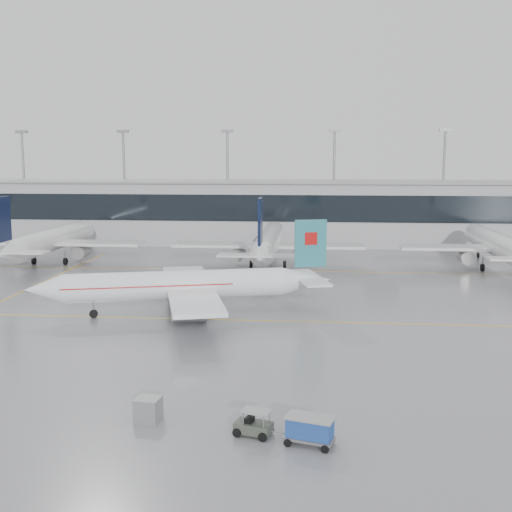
# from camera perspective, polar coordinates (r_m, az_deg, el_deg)

# --- Properties ---
(ground) EXTENTS (320.00, 320.00, 0.00)m
(ground) POSITION_cam_1_polar(r_m,az_deg,el_deg) (67.73, -0.92, -5.73)
(ground) COLOR gray
(ground) RESTS_ON ground
(taxi_line_main) EXTENTS (120.00, 0.25, 0.01)m
(taxi_line_main) POSITION_cam_1_polar(r_m,az_deg,el_deg) (67.73, -0.92, -5.73)
(taxi_line_main) COLOR #EFAD14
(taxi_line_main) RESTS_ON ground
(taxi_line_north) EXTENTS (120.00, 0.25, 0.01)m
(taxi_line_north) POSITION_cam_1_polar(r_m,az_deg,el_deg) (96.95, 0.96, -1.30)
(taxi_line_north) COLOR #EFAD14
(taxi_line_north) RESTS_ON ground
(taxi_line_cross) EXTENTS (0.25, 60.00, 0.01)m
(taxi_line_cross) POSITION_cam_1_polar(r_m,az_deg,el_deg) (89.92, -19.25, -2.59)
(taxi_line_cross) COLOR #EFAD14
(taxi_line_cross) RESTS_ON ground
(terminal) EXTENTS (180.00, 15.00, 12.00)m
(terminal) POSITION_cam_1_polar(r_m,az_deg,el_deg) (127.86, 2.02, 3.85)
(terminal) COLOR #A5A5A9
(terminal) RESTS_ON ground
(terminal_glass) EXTENTS (180.00, 0.20, 5.00)m
(terminal_glass) POSITION_cam_1_polar(r_m,az_deg,el_deg) (120.22, 1.82, 4.26)
(terminal_glass) COLOR black
(terminal_glass) RESTS_ON ground
(terminal_roof) EXTENTS (182.00, 16.00, 0.40)m
(terminal_roof) POSITION_cam_1_polar(r_m,az_deg,el_deg) (127.47, 2.03, 6.63)
(terminal_roof) COLOR gray
(terminal_roof) RESTS_ON ground
(light_masts) EXTENTS (156.40, 1.00, 22.60)m
(light_masts) POSITION_cam_1_polar(r_m,az_deg,el_deg) (133.43, 2.18, 7.22)
(light_masts) COLOR gray
(light_masts) RESTS_ON ground
(air_canada_jet) EXTENTS (32.84, 25.98, 10.10)m
(air_canada_jet) POSITION_cam_1_polar(r_m,az_deg,el_deg) (70.14, -6.05, -2.63)
(air_canada_jet) COLOR white
(air_canada_jet) RESTS_ON ground
(parked_jet_b) EXTENTS (29.64, 36.96, 11.72)m
(parked_jet_b) POSITION_cam_1_polar(r_m,az_deg,el_deg) (108.23, -17.71, 1.33)
(parked_jet_b) COLOR silver
(parked_jet_b) RESTS_ON ground
(parked_jet_c) EXTENTS (29.64, 36.96, 11.72)m
(parked_jet_c) POSITION_cam_1_polar(r_m,az_deg,el_deg) (100.01, 1.12, 1.16)
(parked_jet_c) COLOR silver
(parked_jet_c) RESTS_ON ground
(parked_jet_d) EXTENTS (29.64, 36.96, 11.72)m
(parked_jet_d) POSITION_cam_1_polar(r_m,az_deg,el_deg) (103.64, 20.81, 0.85)
(parked_jet_d) COLOR silver
(parked_jet_d) RESTS_ON ground
(baggage_tug) EXTENTS (3.46, 1.98, 1.65)m
(baggage_tug) POSITION_cam_1_polar(r_m,az_deg,el_deg) (40.80, -0.23, -14.91)
(baggage_tug) COLOR #3D4339
(baggage_tug) RESTS_ON ground
(baggage_cart) EXTENTS (3.17, 2.30, 1.76)m
(baggage_cart) POSITION_cam_1_polar(r_m,az_deg,el_deg) (39.55, 4.80, -15.03)
(baggage_cart) COLOR gray
(baggage_cart) RESTS_ON ground
(gse_unit) EXTENTS (1.73, 1.64, 1.55)m
(gse_unit) POSITION_cam_1_polar(r_m,az_deg,el_deg) (43.35, -9.57, -13.30)
(gse_unit) COLOR gray
(gse_unit) RESTS_ON ground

